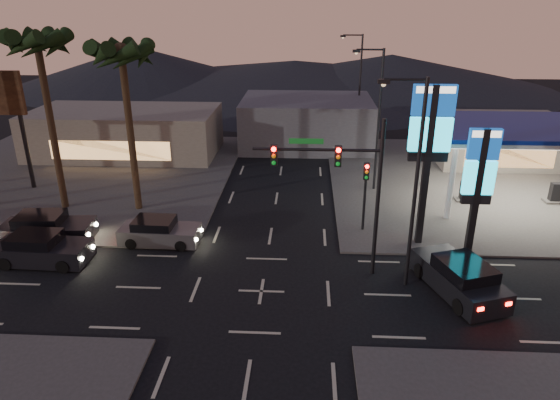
# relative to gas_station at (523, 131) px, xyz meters

# --- Properties ---
(ground) EXTENTS (140.00, 140.00, 0.00)m
(ground) POSITION_rel_gas_station_xyz_m (-16.00, -12.00, -5.08)
(ground) COLOR black
(ground) RESTS_ON ground
(corner_lot_ne) EXTENTS (24.00, 24.00, 0.12)m
(corner_lot_ne) POSITION_rel_gas_station_xyz_m (0.00, 4.00, -5.02)
(corner_lot_ne) COLOR #47443F
(corner_lot_ne) RESTS_ON ground
(corner_lot_nw) EXTENTS (24.00, 24.00, 0.12)m
(corner_lot_nw) POSITION_rel_gas_station_xyz_m (-32.00, 4.00, -5.02)
(corner_lot_nw) COLOR #47443F
(corner_lot_nw) RESTS_ON ground
(gas_station) EXTENTS (12.20, 8.20, 5.47)m
(gas_station) POSITION_rel_gas_station_xyz_m (0.00, 0.00, 0.00)
(gas_station) COLOR silver
(gas_station) RESTS_ON ground
(convenience_store) EXTENTS (10.00, 6.00, 4.00)m
(convenience_store) POSITION_rel_gas_station_xyz_m (2.00, 9.00, -3.08)
(convenience_store) COLOR #726B5B
(convenience_store) RESTS_ON ground
(pylon_sign_tall) EXTENTS (2.20, 0.35, 9.00)m
(pylon_sign_tall) POSITION_rel_gas_station_xyz_m (-7.50, -6.50, 1.31)
(pylon_sign_tall) COLOR black
(pylon_sign_tall) RESTS_ON ground
(pylon_sign_short) EXTENTS (1.60, 0.35, 7.00)m
(pylon_sign_short) POSITION_rel_gas_station_xyz_m (-5.00, -7.50, -0.42)
(pylon_sign_short) COLOR black
(pylon_sign_short) RESTS_ON ground
(traffic_signal_mast) EXTENTS (6.10, 0.39, 8.00)m
(traffic_signal_mast) POSITION_rel_gas_station_xyz_m (-12.24, -10.01, 0.15)
(traffic_signal_mast) COLOR black
(traffic_signal_mast) RESTS_ON ground
(pedestal_signal) EXTENTS (0.32, 0.39, 4.30)m
(pedestal_signal) POSITION_rel_gas_station_xyz_m (-10.50, -5.02, -2.16)
(pedestal_signal) COLOR black
(pedestal_signal) RESTS_ON ground
(streetlight_near) EXTENTS (2.14, 0.25, 10.00)m
(streetlight_near) POSITION_rel_gas_station_xyz_m (-9.21, -11.00, 0.64)
(streetlight_near) COLOR black
(streetlight_near) RESTS_ON ground
(streetlight_mid) EXTENTS (2.14, 0.25, 10.00)m
(streetlight_mid) POSITION_rel_gas_station_xyz_m (-9.21, 2.00, 0.64)
(streetlight_mid) COLOR black
(streetlight_mid) RESTS_ON ground
(streetlight_far) EXTENTS (2.14, 0.25, 10.00)m
(streetlight_far) POSITION_rel_gas_station_xyz_m (-9.21, 16.00, 0.64)
(streetlight_far) COLOR black
(streetlight_far) RESTS_ON ground
(palm_a) EXTENTS (4.41, 4.41, 10.86)m
(palm_a) POSITION_rel_gas_station_xyz_m (-25.00, -2.50, 4.35)
(palm_a) COLOR black
(palm_a) RESTS_ON ground
(palm_b) EXTENTS (4.41, 4.41, 11.46)m
(palm_b) POSITION_rel_gas_station_xyz_m (-30.00, -2.50, 4.89)
(palm_b) COLOR black
(palm_b) RESTS_ON ground
(building_far_west) EXTENTS (16.00, 8.00, 4.00)m
(building_far_west) POSITION_rel_gas_station_xyz_m (-30.00, 10.00, -3.08)
(building_far_west) COLOR #726B5B
(building_far_west) RESTS_ON ground
(building_far_mid) EXTENTS (12.00, 9.00, 4.40)m
(building_far_mid) POSITION_rel_gas_station_xyz_m (-14.00, 14.00, -2.88)
(building_far_mid) COLOR #4C4C51
(building_far_mid) RESTS_ON ground
(hill_left) EXTENTS (40.00, 40.00, 6.00)m
(hill_left) POSITION_rel_gas_station_xyz_m (-41.00, 48.00, -2.08)
(hill_left) COLOR black
(hill_left) RESTS_ON ground
(hill_right) EXTENTS (50.00, 50.00, 5.00)m
(hill_right) POSITION_rel_gas_station_xyz_m (-1.00, 48.00, -2.58)
(hill_right) COLOR black
(hill_right) RESTS_ON ground
(hill_center) EXTENTS (60.00, 60.00, 4.00)m
(hill_center) POSITION_rel_gas_station_xyz_m (-16.00, 48.00, -3.08)
(hill_center) COLOR black
(hill_center) RESTS_ON ground
(car_lane_a_front) EXTENTS (5.07, 2.27, 1.63)m
(car_lane_a_front) POSITION_rel_gas_station_xyz_m (-27.85, -9.78, -4.32)
(car_lane_a_front) COLOR black
(car_lane_a_front) RESTS_ON ground
(car_lane_b_front) EXTENTS (4.64, 2.09, 1.49)m
(car_lane_b_front) POSITION_rel_gas_station_xyz_m (-22.27, -7.23, -4.39)
(car_lane_b_front) COLOR #525254
(car_lane_b_front) RESTS_ON ground
(car_lane_b_mid) EXTENTS (5.30, 2.53, 1.68)m
(car_lane_b_mid) POSITION_rel_gas_station_xyz_m (-28.78, -7.34, -4.30)
(car_lane_b_mid) COLOR black
(car_lane_b_mid) RESTS_ON ground
(suv_station) EXTENTS (3.76, 5.60, 1.73)m
(suv_station) POSITION_rel_gas_station_xyz_m (-6.64, -11.57, -4.28)
(suv_station) COLOR black
(suv_station) RESTS_ON ground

